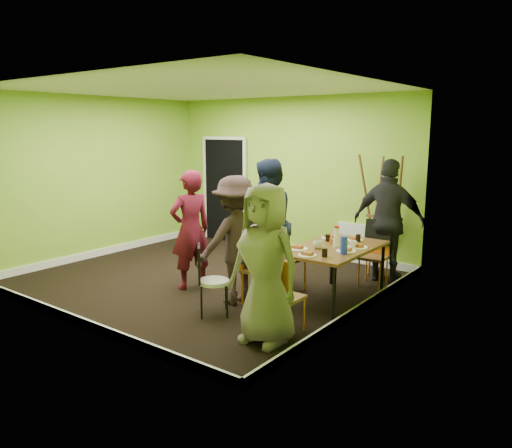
{
  "coord_description": "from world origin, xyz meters",
  "views": [
    {
      "loc": [
        4.97,
        -5.34,
        2.24
      ],
      "look_at": [
        0.95,
        0.0,
        0.96
      ],
      "focal_mm": 35.0,
      "sensor_mm": 36.0,
      "label": 1
    }
  ],
  "objects_px": {
    "thermos": "(336,238)",
    "person_standing": "(191,230)",
    "chair_back_end": "(378,239)",
    "dining_table": "(333,251)",
    "chair_front_end": "(282,292)",
    "blue_bottle": "(344,245)",
    "person_left_near": "(236,240)",
    "chair_left_near": "(254,262)",
    "easel": "(381,214)",
    "person_front_end": "(265,264)",
    "person_back_end": "(389,221)",
    "chair_bentwood": "(208,277)",
    "chair_left_far": "(282,250)",
    "person_left_far": "(267,224)",
    "orange_bottle": "(331,241)"
  },
  "relations": [
    {
      "from": "chair_back_end",
      "to": "person_left_far",
      "type": "bearing_deg",
      "value": 38.94
    },
    {
      "from": "person_left_near",
      "to": "person_front_end",
      "type": "relative_size",
      "value": 0.98
    },
    {
      "from": "blue_bottle",
      "to": "person_front_end",
      "type": "height_order",
      "value": "person_front_end"
    },
    {
      "from": "dining_table",
      "to": "blue_bottle",
      "type": "distance_m",
      "value": 0.43
    },
    {
      "from": "thermos",
      "to": "dining_table",
      "type": "bearing_deg",
      "value": -172.74
    },
    {
      "from": "person_left_near",
      "to": "person_front_end",
      "type": "xyz_separation_m",
      "value": [
        1.02,
        -0.77,
        0.02
      ]
    },
    {
      "from": "person_standing",
      "to": "person_left_near",
      "type": "bearing_deg",
      "value": 103.42
    },
    {
      "from": "chair_front_end",
      "to": "blue_bottle",
      "type": "distance_m",
      "value": 1.08
    },
    {
      "from": "chair_left_near",
      "to": "person_front_end",
      "type": "xyz_separation_m",
      "value": [
        0.84,
        -0.91,
        0.31
      ]
    },
    {
      "from": "chair_back_end",
      "to": "person_front_end",
      "type": "bearing_deg",
      "value": 83.52
    },
    {
      "from": "chair_back_end",
      "to": "dining_table",
      "type": "bearing_deg",
      "value": 80.44
    },
    {
      "from": "chair_back_end",
      "to": "person_left_near",
      "type": "relative_size",
      "value": 0.56
    },
    {
      "from": "chair_back_end",
      "to": "person_left_near",
      "type": "distance_m",
      "value": 2.22
    },
    {
      "from": "chair_left_near",
      "to": "person_standing",
      "type": "height_order",
      "value": "person_standing"
    },
    {
      "from": "chair_left_far",
      "to": "person_left_far",
      "type": "xyz_separation_m",
      "value": [
        -0.26,
        -0.01,
        0.34
      ]
    },
    {
      "from": "chair_back_end",
      "to": "person_front_end",
      "type": "height_order",
      "value": "person_front_end"
    },
    {
      "from": "thermos",
      "to": "orange_bottle",
      "type": "distance_m",
      "value": 0.19
    },
    {
      "from": "person_standing",
      "to": "thermos",
      "type": "bearing_deg",
      "value": 127.94
    },
    {
      "from": "chair_left_near",
      "to": "person_front_end",
      "type": "height_order",
      "value": "person_front_end"
    },
    {
      "from": "dining_table",
      "to": "chair_bentwood",
      "type": "distance_m",
      "value": 1.64
    },
    {
      "from": "person_standing",
      "to": "person_left_far",
      "type": "xyz_separation_m",
      "value": [
        0.82,
        0.7,
        0.07
      ]
    },
    {
      "from": "thermos",
      "to": "person_standing",
      "type": "distance_m",
      "value": 2.05
    },
    {
      "from": "person_front_end",
      "to": "person_left_far",
      "type": "bearing_deg",
      "value": 124.35
    },
    {
      "from": "chair_left_near",
      "to": "orange_bottle",
      "type": "bearing_deg",
      "value": 120.68
    },
    {
      "from": "easel",
      "to": "person_back_end",
      "type": "height_order",
      "value": "easel"
    },
    {
      "from": "person_back_end",
      "to": "chair_front_end",
      "type": "bearing_deg",
      "value": 83.59
    },
    {
      "from": "blue_bottle",
      "to": "person_left_far",
      "type": "distance_m",
      "value": 1.41
    },
    {
      "from": "person_left_near",
      "to": "chair_front_end",
      "type": "bearing_deg",
      "value": 84.07
    },
    {
      "from": "thermos",
      "to": "person_standing",
      "type": "xyz_separation_m",
      "value": [
        -1.94,
        -0.66,
        -0.03
      ]
    },
    {
      "from": "chair_bentwood",
      "to": "person_left_far",
      "type": "bearing_deg",
      "value": 140.65
    },
    {
      "from": "thermos",
      "to": "blue_bottle",
      "type": "height_order",
      "value": "thermos"
    },
    {
      "from": "dining_table",
      "to": "blue_bottle",
      "type": "height_order",
      "value": "blue_bottle"
    },
    {
      "from": "blue_bottle",
      "to": "person_front_end",
      "type": "xyz_separation_m",
      "value": [
        -0.27,
        -1.24,
        -0.01
      ]
    },
    {
      "from": "chair_left_far",
      "to": "blue_bottle",
      "type": "distance_m",
      "value": 1.19
    },
    {
      "from": "person_left_near",
      "to": "chair_back_end",
      "type": "bearing_deg",
      "value": 169.44
    },
    {
      "from": "person_left_near",
      "to": "blue_bottle",
      "type": "bearing_deg",
      "value": 129.69
    },
    {
      "from": "person_back_end",
      "to": "person_front_end",
      "type": "relative_size",
      "value": 1.07
    },
    {
      "from": "thermos",
      "to": "person_left_far",
      "type": "relative_size",
      "value": 0.13
    },
    {
      "from": "chair_back_end",
      "to": "chair_front_end",
      "type": "xyz_separation_m",
      "value": [
        -0.06,
        -2.42,
        -0.17
      ]
    },
    {
      "from": "chair_left_near",
      "to": "person_left_far",
      "type": "relative_size",
      "value": 0.53
    },
    {
      "from": "person_standing",
      "to": "person_left_far",
      "type": "bearing_deg",
      "value": 149.63
    },
    {
      "from": "chair_back_end",
      "to": "person_standing",
      "type": "distance_m",
      "value": 2.72
    },
    {
      "from": "chair_left_near",
      "to": "easel",
      "type": "height_order",
      "value": "easel"
    },
    {
      "from": "chair_left_near",
      "to": "person_back_end",
      "type": "relative_size",
      "value": 0.53
    },
    {
      "from": "chair_bentwood",
      "to": "blue_bottle",
      "type": "bearing_deg",
      "value": 85.26
    },
    {
      "from": "easel",
      "to": "person_front_end",
      "type": "xyz_separation_m",
      "value": [
        0.14,
        -3.3,
        -0.07
      ]
    },
    {
      "from": "person_left_near",
      "to": "chair_left_far",
      "type": "bearing_deg",
      "value": -173.93
    },
    {
      "from": "chair_left_far",
      "to": "chair_front_end",
      "type": "distance_m",
      "value": 1.57
    },
    {
      "from": "blue_bottle",
      "to": "thermos",
      "type": "bearing_deg",
      "value": 132.12
    },
    {
      "from": "person_standing",
      "to": "person_front_end",
      "type": "distance_m",
      "value": 2.1
    }
  ]
}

